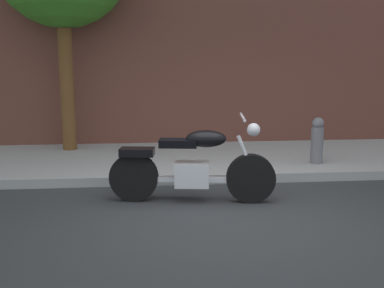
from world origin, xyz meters
TOP-DOWN VIEW (x-y plane):
  - ground_plane at (0.00, 0.00)m, footprint 60.00×60.00m
  - sidewalk at (0.00, 2.84)m, footprint 20.75×2.78m
  - motorcycle at (-0.34, 0.66)m, footprint 2.15×0.72m
  - fire_hydrant at (1.87, 2.09)m, footprint 0.20×0.20m

SIDE VIEW (x-z plane):
  - ground_plane at x=0.00m, z-range 0.00..0.00m
  - sidewalk at x=0.00m, z-range 0.00..0.14m
  - fire_hydrant at x=1.87m, z-range 0.00..0.91m
  - motorcycle at x=-0.34m, z-range -0.11..1.02m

